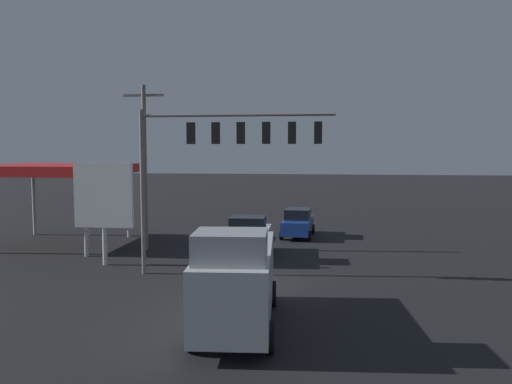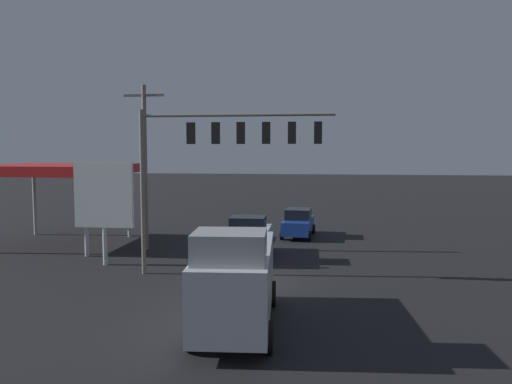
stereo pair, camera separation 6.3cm
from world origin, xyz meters
TOP-DOWN VIEW (x-y plane):
  - ground_plane at (0.00, 0.00)m, footprint 200.00×200.00m
  - traffic_signal_assembly at (1.41, -1.14)m, footprint 9.14×0.43m
  - utility_pole at (7.28, -6.85)m, footprint 2.40×0.26m
  - gas_station_canopy at (13.35, -7.65)m, footprint 8.09×7.52m
  - price_sign at (7.97, -2.63)m, footprint 3.11×0.27m
  - sedan_far at (-1.57, -12.36)m, footprint 2.29×4.51m
  - delivery_truck at (-0.32, 5.53)m, footprint 2.95×6.95m
  - pickup_parked at (0.77, -5.23)m, footprint 2.34×5.24m

SIDE VIEW (x-z plane):
  - ground_plane at x=0.00m, z-range 0.00..0.00m
  - sedan_far at x=-1.57m, z-range -0.01..1.92m
  - pickup_parked at x=0.77m, z-range -0.09..2.31m
  - delivery_truck at x=-0.32m, z-range -0.10..3.48m
  - price_sign at x=7.97m, z-range 0.88..6.21m
  - gas_station_canopy at x=13.35m, z-range 2.15..7.18m
  - utility_pole at x=7.28m, z-range 0.28..10.02m
  - traffic_signal_assembly at x=1.41m, z-range 2.23..10.07m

